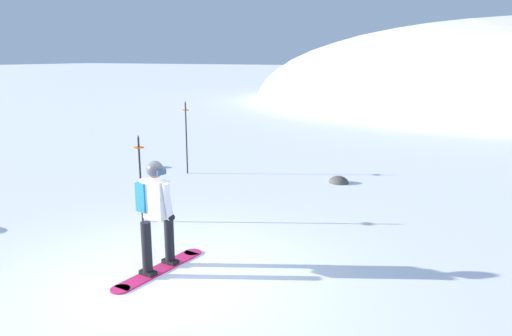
% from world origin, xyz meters
% --- Properties ---
extents(ground_plane, '(300.00, 300.00, 0.00)m').
position_xyz_m(ground_plane, '(0.00, 0.00, 0.00)').
color(ground_plane, white).
extents(snowboarder_main, '(0.65, 1.83, 1.71)m').
position_xyz_m(snowboarder_main, '(-0.30, 0.34, 0.92)').
color(snowboarder_main, '#D11E5B').
rests_on(snowboarder_main, ground).
extents(piste_marker_near, '(0.20, 0.20, 2.02)m').
position_xyz_m(piste_marker_near, '(-3.44, 5.76, 1.15)').
color(piste_marker_near, black).
rests_on(piste_marker_near, ground).
extents(piste_marker_far, '(0.20, 0.20, 1.75)m').
position_xyz_m(piste_marker_far, '(-1.95, 2.00, 1.00)').
color(piste_marker_far, black).
rests_on(piste_marker_far, ground).
extents(rock_mid, '(0.52, 0.45, 0.37)m').
position_xyz_m(rock_mid, '(0.64, 6.61, 0.00)').
color(rock_mid, '#4C4742').
rests_on(rock_mid, ground).
extents(rock_small, '(0.40, 0.34, 0.28)m').
position_xyz_m(rock_small, '(-4.66, 5.97, 0.00)').
color(rock_small, '#4C4742').
rests_on(rock_small, ground).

